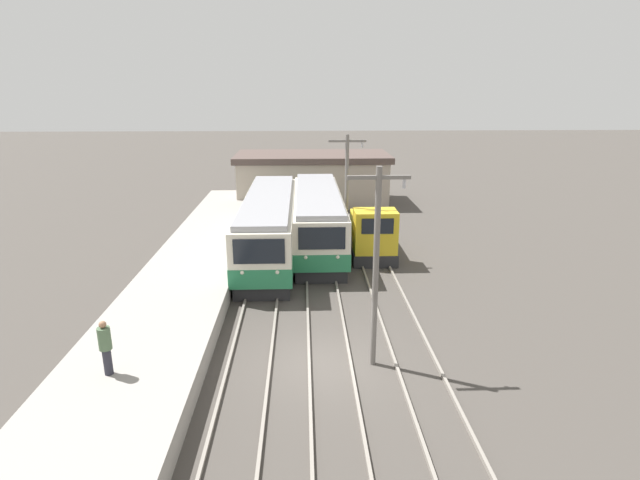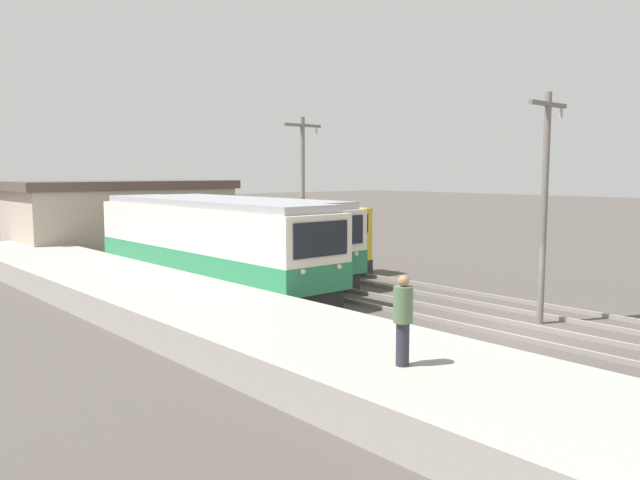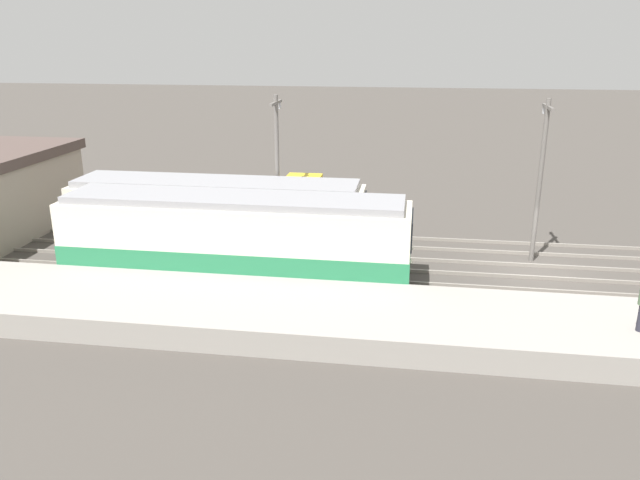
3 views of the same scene
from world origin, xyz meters
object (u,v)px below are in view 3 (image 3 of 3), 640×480
object	(u,v)px
commuter_train_center	(218,221)
catenary_mast_mid	(277,167)
commuter_train_left	(235,242)
shunting_locomotive	(273,214)
catenary_mast_near	(540,175)

from	to	relation	value
commuter_train_center	catenary_mast_mid	world-z (taller)	catenary_mast_mid
commuter_train_left	shunting_locomotive	xyz separation A→B (m)	(5.80, -0.14, -0.43)
catenary_mast_near	catenary_mast_mid	size ratio (longest dim) A/B	1.00
commuter_train_center	shunting_locomotive	size ratio (longest dim) A/B	2.49
shunting_locomotive	commuter_train_center	bearing A→B (deg)	149.89
commuter_train_left	shunting_locomotive	distance (m)	5.82
commuter_train_center	shunting_locomotive	world-z (taller)	commuter_train_center
commuter_train_left	catenary_mast_mid	world-z (taller)	catenary_mast_mid
commuter_train_center	catenary_mast_mid	distance (m)	3.54
commuter_train_left	catenary_mast_near	size ratio (longest dim) A/B	1.97
catenary_mast_mid	shunting_locomotive	bearing A→B (deg)	22.34
shunting_locomotive	catenary_mast_near	world-z (taller)	catenary_mast_near
catenary_mast_mid	catenary_mast_near	bearing A→B (deg)	-90.00
shunting_locomotive	catenary_mast_mid	size ratio (longest dim) A/B	0.74
commuter_train_left	catenary_mast_near	distance (m)	12.90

